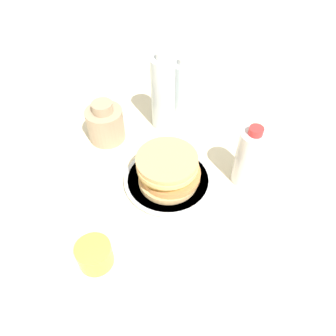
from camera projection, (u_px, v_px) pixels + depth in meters
ground_plane at (159, 180)px, 0.88m from camera, size 4.00×4.00×0.00m
plate at (168, 180)px, 0.87m from camera, size 0.23×0.23×0.01m
pancake_stack at (168, 169)px, 0.84m from camera, size 0.17×0.17×0.08m
juice_glass at (95, 255)px, 0.70m from camera, size 0.08×0.08×0.06m
cream_jug at (105, 123)px, 0.95m from camera, size 0.11×0.11×0.13m
water_bottle_near at (249, 157)px, 0.82m from camera, size 0.07×0.07×0.18m
water_bottle_mid at (163, 93)px, 0.95m from camera, size 0.07×0.07×0.24m
water_bottle_far at (184, 86)px, 1.03m from camera, size 0.08×0.08×0.18m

